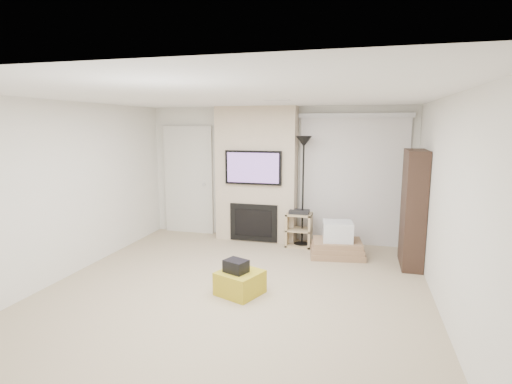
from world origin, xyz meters
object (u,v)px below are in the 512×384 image
(ottoman, at_px, (240,283))
(floor_lamp, at_px, (303,160))
(av_stand, at_px, (299,227))
(bookshelf, at_px, (413,209))
(box_stack, at_px, (337,243))

(ottoman, bearing_deg, floor_lamp, 78.60)
(av_stand, xyz_separation_m, bookshelf, (1.84, -0.57, 0.55))
(av_stand, bearing_deg, floor_lamp, 36.15)
(av_stand, relative_size, bookshelf, 0.37)
(ottoman, height_order, av_stand, av_stand)
(bookshelf, bearing_deg, box_stack, 171.61)
(ottoman, xyz_separation_m, box_stack, (1.12, 1.87, 0.07))
(ottoman, xyz_separation_m, floor_lamp, (0.47, 2.31, 1.40))
(av_stand, bearing_deg, box_stack, -29.68)
(ottoman, xyz_separation_m, bookshelf, (2.25, 1.70, 0.75))
(box_stack, height_order, bookshelf, bookshelf)
(floor_lamp, height_order, box_stack, floor_lamp)
(floor_lamp, relative_size, bookshelf, 1.10)
(ottoman, height_order, floor_lamp, floor_lamp)
(av_stand, distance_m, box_stack, 0.82)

